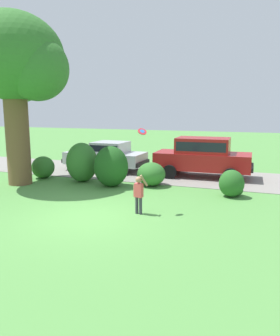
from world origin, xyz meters
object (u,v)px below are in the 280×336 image
Objects in this scene: oak_tree_large at (18,65)px; parked_sedan at (107,155)px; child_thrower at (139,192)px; frisbee at (142,132)px; parked_suv at (203,155)px.

oak_tree_large is 6.23m from parked_sedan.
child_thrower is at bearing -56.82° from parked_sedan.
frisbee is (6.36, -2.15, -2.53)m from oak_tree_large.
parked_suv reaches higher than parked_sedan.
oak_tree_large is at bearing 161.36° from frisbee.
parked_sedan reaches higher than child_thrower.
child_thrower is at bearing -98.07° from parked_suv.
oak_tree_large reaches higher than frisbee.
parked_sedan is at bearing 61.43° from oak_tree_large.
frisbee reaches higher than parked_suv.
parked_suv reaches higher than child_thrower.
frisbee is at bearing -98.18° from parked_suv.
parked_suv is at bearing 28.97° from oak_tree_large.
frisbee reaches higher than child_thrower.
parked_suv is 6.49m from child_thrower.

